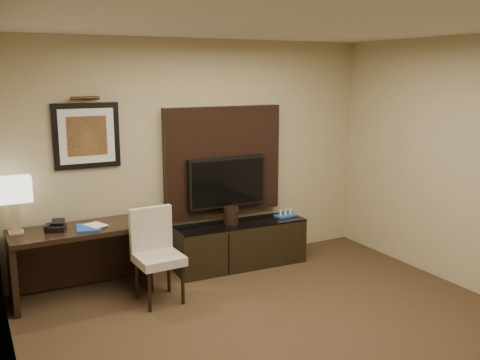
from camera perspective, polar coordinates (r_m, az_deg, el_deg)
floor at (r=4.74m, az=8.40°, el=-18.01°), size 4.50×5.00×0.01m
ceiling at (r=4.15m, az=9.53°, el=16.58°), size 4.50×5.00×0.01m
wall_back at (r=6.39m, az=-4.47°, el=2.70°), size 4.50×0.01×2.70m
wall_left at (r=3.46m, az=-22.83°, el=-5.72°), size 0.01×5.00×2.70m
desk at (r=5.88m, az=-16.63°, el=-8.39°), size 1.40×0.62×0.74m
credenza at (r=6.50m, az=0.06°, el=-6.89°), size 1.61×0.50×0.55m
tv_wall_panel at (r=6.47m, az=-1.81°, el=2.12°), size 1.50×0.12×1.30m
tv at (r=6.43m, az=-1.40°, el=-0.20°), size 1.00×0.08×0.60m
artwork at (r=5.95m, az=-16.06°, el=4.55°), size 0.70×0.04×0.70m
picture_light at (r=5.88m, az=-16.20°, el=8.39°), size 0.04×0.04×0.30m
desk_chair at (r=5.53m, az=-8.66°, el=-8.24°), size 0.47×0.54×0.93m
table_lamp at (r=5.74m, az=-22.96°, el=-2.71°), size 0.36×0.27×0.53m
desk_phone at (r=5.74m, az=-19.07°, el=-4.67°), size 0.23×0.22×0.09m
blue_folder at (r=5.72m, az=-15.91°, el=-4.91°), size 0.27×0.34×0.02m
book at (r=5.69m, az=-15.86°, el=-3.91°), size 0.16×0.09×0.22m
ice_bucket at (r=6.35m, az=-0.97°, el=-3.78°), size 0.23×0.23×0.20m
minibar_tray at (r=6.69m, az=4.87°, el=-3.51°), size 0.27×0.19×0.09m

